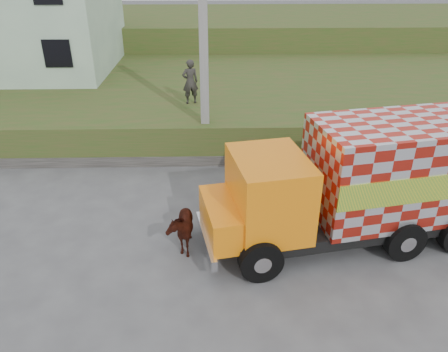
{
  "coord_description": "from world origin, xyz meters",
  "views": [
    {
      "loc": [
        -0.68,
        -10.57,
        7.27
      ],
      "look_at": [
        -0.4,
        0.72,
        1.3
      ],
      "focal_mm": 35.0,
      "sensor_mm": 36.0,
      "label": 1
    }
  ],
  "objects_px": {
    "utility_pole": "(204,51)",
    "cow": "(180,227)",
    "pedestrian": "(190,82)",
    "cargo_truck": "(361,183)"
  },
  "relations": [
    {
      "from": "cargo_truck",
      "to": "utility_pole",
      "type": "bearing_deg",
      "value": 118.21
    },
    {
      "from": "cow",
      "to": "utility_pole",
      "type": "bearing_deg",
      "value": 80.57
    },
    {
      "from": "utility_pole",
      "to": "cow",
      "type": "bearing_deg",
      "value": -96.35
    },
    {
      "from": "utility_pole",
      "to": "cargo_truck",
      "type": "bearing_deg",
      "value": -50.99
    },
    {
      "from": "cargo_truck",
      "to": "cow",
      "type": "relative_size",
      "value": 5.19
    },
    {
      "from": "pedestrian",
      "to": "cargo_truck",
      "type": "bearing_deg",
      "value": 106.8
    },
    {
      "from": "utility_pole",
      "to": "pedestrian",
      "type": "height_order",
      "value": "utility_pole"
    },
    {
      "from": "cargo_truck",
      "to": "pedestrian",
      "type": "relative_size",
      "value": 4.36
    },
    {
      "from": "utility_pole",
      "to": "cargo_truck",
      "type": "relative_size",
      "value": 1.02
    },
    {
      "from": "cow",
      "to": "pedestrian",
      "type": "relative_size",
      "value": 0.84
    }
  ]
}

